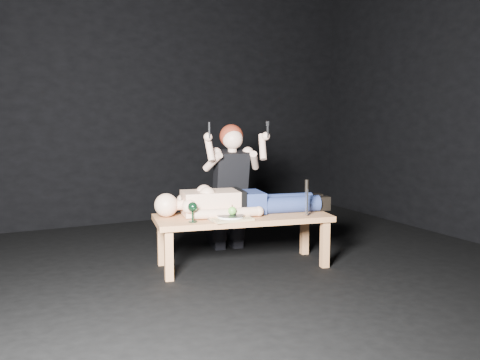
{
  "coord_description": "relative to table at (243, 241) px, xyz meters",
  "views": [
    {
      "loc": [
        -1.98,
        -3.78,
        1.33
      ],
      "look_at": [
        -0.02,
        0.27,
        0.75
      ],
      "focal_mm": 39.43,
      "sensor_mm": 36.0,
      "label": 1
    }
  ],
  "objects": [
    {
      "name": "back_wall",
      "position": [
        0.02,
        2.28,
        1.27
      ],
      "size": [
        5.0,
        0.0,
        5.0
      ],
      "primitive_type": "plane",
      "rotation": [
        1.57,
        0.0,
        0.0
      ],
      "color": "black",
      "rests_on": "ground"
    },
    {
      "name": "knife_flat",
      "position": [
        -0.02,
        -0.16,
        0.23
      ],
      "size": [
        0.06,
        0.16,
        0.01
      ],
      "primitive_type": "cube",
      "rotation": [
        0.0,
        0.0,
        -0.28
      ],
      "color": "#B2B2B7",
      "rests_on": "table"
    },
    {
      "name": "serving_tray",
      "position": [
        -0.17,
        -0.13,
        0.24
      ],
      "size": [
        0.33,
        0.24,
        0.02
      ],
      "primitive_type": "cube",
      "rotation": [
        0.0,
        0.0,
        -0.03
      ],
      "color": "tan",
      "rests_on": "table"
    },
    {
      "name": "kneeling_woman",
      "position": [
        0.13,
        0.57,
        0.4
      ],
      "size": [
        0.77,
        0.84,
        1.25
      ],
      "primitive_type": null,
      "rotation": [
        0.0,
        0.0,
        -0.15
      ],
      "color": "black",
      "rests_on": "ground"
    },
    {
      "name": "carving_knife",
      "position": [
        0.48,
        -0.27,
        0.38
      ],
      "size": [
        0.05,
        0.05,
        0.31
      ],
      "primitive_type": null,
      "rotation": [
        0.0,
        0.0,
        -0.17
      ],
      "color": "#B2B2B7",
      "rests_on": "table"
    },
    {
      "name": "table",
      "position": [
        0.0,
        0.0,
        0.0
      ],
      "size": [
        1.57,
        0.81,
        0.45
      ],
      "primitive_type": "cube",
      "rotation": [
        0.0,
        0.0,
        -0.17
      ],
      "color": "#CB8449",
      "rests_on": "ground"
    },
    {
      "name": "plate",
      "position": [
        -0.17,
        -0.13,
        0.25
      ],
      "size": [
        0.22,
        0.22,
        0.02
      ],
      "primitive_type": "cylinder",
      "rotation": [
        0.0,
        0.0,
        -0.03
      ],
      "color": "white",
      "rests_on": "serving_tray"
    },
    {
      "name": "goblet",
      "position": [
        -0.49,
        -0.08,
        0.31
      ],
      "size": [
        0.09,
        0.09,
        0.16
      ],
      "primitive_type": null,
      "rotation": [
        0.0,
        0.0,
        -0.17
      ],
      "color": "black",
      "rests_on": "table"
    },
    {
      "name": "ground",
      "position": [
        0.02,
        -0.22,
        -0.23
      ],
      "size": [
        5.0,
        5.0,
        0.0
      ],
      "primitive_type": "plane",
      "color": "black",
      "rests_on": "ground"
    },
    {
      "name": "spoon_flat",
      "position": [
        -0.01,
        -0.08,
        0.23
      ],
      "size": [
        0.07,
        0.15,
        0.01
      ],
      "primitive_type": "cube",
      "rotation": [
        0.0,
        0.0,
        0.38
      ],
      "color": "#B2B2B7",
      "rests_on": "table"
    },
    {
      "name": "apple",
      "position": [
        -0.16,
        -0.12,
        0.3
      ],
      "size": [
        0.07,
        0.07,
        0.07
      ],
      "primitive_type": "sphere",
      "color": "#5DAD34",
      "rests_on": "plate"
    },
    {
      "name": "lying_man",
      "position": [
        0.06,
        0.08,
        0.35
      ],
      "size": [
        1.5,
        0.69,
        0.26
      ],
      "primitive_type": null,
      "rotation": [
        0.0,
        0.0,
        -0.17
      ],
      "color": "beige",
      "rests_on": "table"
    },
    {
      "name": "fork_flat",
      "position": [
        -0.35,
        -0.1,
        0.23
      ],
      "size": [
        0.02,
        0.16,
        0.01
      ],
      "primitive_type": "cube",
      "rotation": [
        0.0,
        0.0,
        -0.03
      ],
      "color": "#B2B2B7",
      "rests_on": "table"
    }
  ]
}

